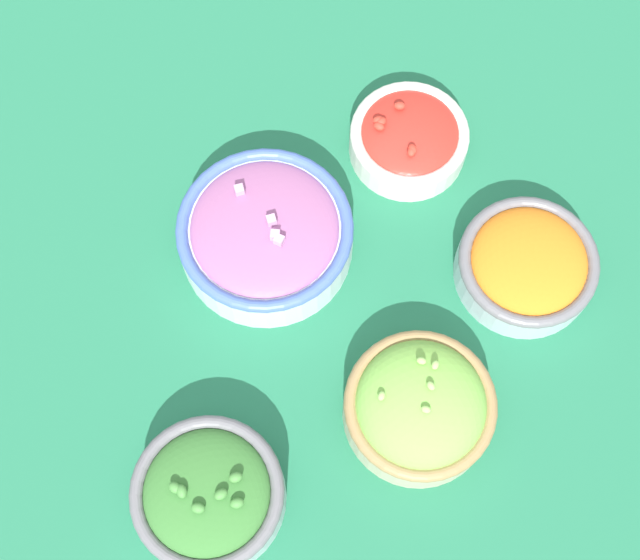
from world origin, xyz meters
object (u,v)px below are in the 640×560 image
bowl_cherry_tomatoes (409,138)px  bowl_broccoli (208,494)px  bowl_carrots (527,264)px  bowl_lettuce (420,406)px  bowl_red_onion (266,234)px

bowl_cherry_tomatoes → bowl_broccoli: bearing=25.9°
bowl_carrots → bowl_lettuce: bearing=15.7°
bowl_carrots → bowl_cherry_tomatoes: (0.01, -0.17, -0.00)m
bowl_red_onion → bowl_lettuce: size_ratio=1.23×
bowl_carrots → bowl_broccoli: bearing=-0.1°
bowl_carrots → bowl_cherry_tomatoes: same height
bowl_cherry_tomatoes → bowl_lettuce: 0.28m
bowl_cherry_tomatoes → bowl_lettuce: bearing=53.6°
bowl_lettuce → bowl_red_onion: bearing=-86.0°
bowl_red_onion → bowl_carrots: bearing=137.2°
bowl_carrots → bowl_lettuce: (0.17, 0.05, 0.01)m
bowl_broccoli → bowl_lettuce: (-0.19, 0.05, 0.00)m
bowl_broccoli → bowl_lettuce: bowl_lettuce is taller
bowl_broccoli → bowl_cherry_tomatoes: size_ratio=1.11×
bowl_red_onion → bowl_carrots: 0.25m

